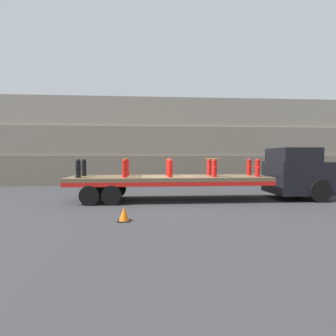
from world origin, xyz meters
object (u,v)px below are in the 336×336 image
object	(u,v)px
flatbed_trailer	(159,181)
fire_hydrant_red_far_1	(127,167)
traffic_cone	(124,214)
fire_hydrant_black_far_0	(84,168)
fire_hydrant_black_near_0	(78,168)
fire_hydrant_red_far_2	(168,167)
fire_hydrant_red_near_3	(214,168)
fire_hydrant_red_far_3	(209,167)
fire_hydrant_red_near_2	(170,168)
fire_hydrant_red_far_4	(249,167)
fire_hydrant_red_near_4	(258,168)
fire_hydrant_red_near_1	(125,168)
truck_cab	(298,173)

from	to	relation	value
flatbed_trailer	fire_hydrant_red_far_1	size ratio (longest dim) A/B	11.17
traffic_cone	fire_hydrant_black_far_0	bearing A→B (deg)	117.44
fire_hydrant_black_near_0	fire_hydrant_red_far_1	world-z (taller)	same
fire_hydrant_black_far_0	fire_hydrant_red_far_1	xyz separation A→B (m)	(2.19, 0.00, 0.00)
fire_hydrant_red_far_2	fire_hydrant_red_near_3	xyz separation A→B (m)	(2.19, -1.11, 0.00)
flatbed_trailer	traffic_cone	size ratio (longest dim) A/B	19.82
flatbed_trailer	fire_hydrant_red_far_3	world-z (taller)	fire_hydrant_red_far_3
fire_hydrant_red_near_3	traffic_cone	size ratio (longest dim) A/B	1.77
fire_hydrant_red_near_2	fire_hydrant_red_far_4	world-z (taller)	same
traffic_cone	fire_hydrant_red_far_3	bearing A→B (deg)	49.48
fire_hydrant_red_near_2	traffic_cone	bearing A→B (deg)	-117.34
fire_hydrant_black_far_0	fire_hydrant_red_near_4	bearing A→B (deg)	-7.24
fire_hydrant_red_far_2	fire_hydrant_black_near_0	bearing A→B (deg)	-165.74
fire_hydrant_red_far_3	traffic_cone	xyz separation A→B (m)	(-4.08, -4.77, -1.42)
fire_hydrant_red_far_2	fire_hydrant_red_near_4	distance (m)	4.51
fire_hydrant_red_far_2	fire_hydrant_red_far_3	distance (m)	2.19
fire_hydrant_red_far_4	traffic_cone	world-z (taller)	fire_hydrant_red_far_4
fire_hydrant_red_near_4	fire_hydrant_red_far_4	xyz separation A→B (m)	(0.00, 1.11, 0.00)
fire_hydrant_red_near_1	truck_cab	bearing A→B (deg)	3.53
flatbed_trailer	fire_hydrant_red_near_2	distance (m)	1.01
fire_hydrant_red_near_3	fire_hydrant_red_near_2	bearing A→B (deg)	180.00
truck_cab	fire_hydrant_red_near_1	bearing A→B (deg)	-176.47
fire_hydrant_black_far_0	fire_hydrant_red_far_4	world-z (taller)	same
fire_hydrant_black_near_0	traffic_cone	xyz separation A→B (m)	(2.48, -3.66, -1.42)
fire_hydrant_red_near_3	fire_hydrant_red_far_4	xyz separation A→B (m)	(2.19, 1.11, 0.00)
flatbed_trailer	fire_hydrant_red_near_2	bearing A→B (deg)	-45.73
flatbed_trailer	fire_hydrant_black_near_0	world-z (taller)	fire_hydrant_black_near_0
fire_hydrant_red_near_3	traffic_cone	world-z (taller)	fire_hydrant_red_near_3
fire_hydrant_red_far_3	fire_hydrant_red_far_1	bearing A→B (deg)	180.00
fire_hydrant_red_near_3	fire_hydrant_red_far_3	xyz separation A→B (m)	(0.00, 1.11, 0.00)
flatbed_trailer	traffic_cone	xyz separation A→B (m)	(-1.35, -4.22, -0.77)
fire_hydrant_black_near_0	fire_hydrant_red_far_2	distance (m)	4.51
fire_hydrant_red_far_1	traffic_cone	size ratio (longest dim) A/B	1.77
fire_hydrant_black_near_0	fire_hydrant_red_far_4	size ratio (longest dim) A/B	1.00
fire_hydrant_red_far_4	truck_cab	bearing A→B (deg)	-12.76
fire_hydrant_red_far_3	fire_hydrant_red_near_4	world-z (taller)	same
fire_hydrant_red_far_3	fire_hydrant_red_near_4	xyz separation A→B (m)	(2.19, -1.11, 0.00)
fire_hydrant_black_far_0	fire_hydrant_red_near_1	xyz separation A→B (m)	(2.19, -1.11, 0.00)
fire_hydrant_black_far_0	traffic_cone	size ratio (longest dim) A/B	1.77
fire_hydrant_black_near_0	fire_hydrant_red_near_2	xyz separation A→B (m)	(4.37, 0.00, 0.00)
truck_cab	flatbed_trailer	bearing A→B (deg)	180.00
fire_hydrant_red_near_3	fire_hydrant_red_far_3	world-z (taller)	same
fire_hydrant_black_far_0	fire_hydrant_red_far_2	xyz separation A→B (m)	(4.37, 0.00, 0.00)
fire_hydrant_red_far_2	fire_hydrant_red_far_4	bearing A→B (deg)	0.00
fire_hydrant_red_near_3	fire_hydrant_red_near_4	bearing A→B (deg)	0.00
flatbed_trailer	fire_hydrant_red_far_1	world-z (taller)	fire_hydrant_red_far_1
fire_hydrant_red_near_2	fire_hydrant_red_far_3	size ratio (longest dim) A/B	1.00
fire_hydrant_red_far_2	fire_hydrant_red_far_3	world-z (taller)	same
fire_hydrant_red_far_2	fire_hydrant_red_near_4	world-z (taller)	same
fire_hydrant_red_far_2	fire_hydrant_red_near_3	size ratio (longest dim) A/B	1.00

